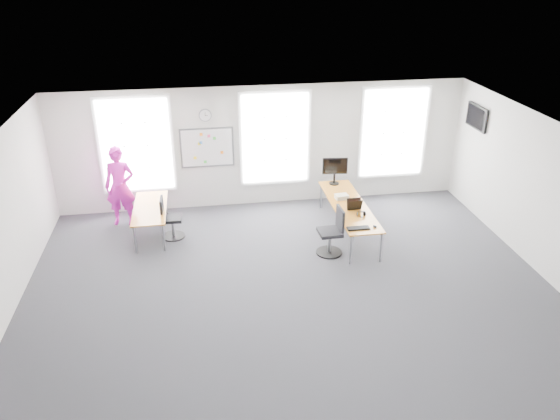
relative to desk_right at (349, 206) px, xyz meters
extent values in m
plane|color=#2A2A30|center=(-1.69, -2.07, -0.65)|extent=(10.00, 10.00, 0.00)
plane|color=white|center=(-1.69, -2.07, 2.35)|extent=(10.00, 10.00, 0.00)
plane|color=silver|center=(-1.69, 1.93, 0.85)|extent=(10.00, 0.00, 10.00)
plane|color=silver|center=(-1.69, -6.07, 0.85)|extent=(10.00, 0.00, 10.00)
plane|color=silver|center=(3.31, -2.07, 0.85)|extent=(0.00, 10.00, 10.00)
cube|color=white|center=(-4.69, 1.90, 1.05)|extent=(1.60, 0.06, 2.20)
cube|color=white|center=(-1.39, 1.90, 1.05)|extent=(1.60, 0.06, 2.20)
cube|color=white|center=(1.61, 1.90, 1.05)|extent=(1.60, 0.06, 2.20)
cube|color=#BC7719|center=(0.00, 0.00, 0.03)|extent=(0.76, 2.85, 0.03)
cylinder|color=gray|center=(-0.32, -1.37, -0.32)|extent=(0.05, 0.05, 0.67)
cylinder|color=gray|center=(0.32, -1.37, -0.32)|extent=(0.05, 0.05, 0.67)
cylinder|color=gray|center=(-0.32, 1.37, -0.32)|extent=(0.05, 0.05, 0.67)
cylinder|color=gray|center=(0.32, 1.37, -0.32)|extent=(0.05, 0.05, 0.67)
cube|color=#BC7719|center=(-4.40, 0.62, 0.00)|extent=(0.72, 1.81, 0.03)
cylinder|color=gray|center=(-4.70, -0.22, -0.33)|extent=(0.05, 0.05, 0.63)
cylinder|color=gray|center=(-4.10, -0.22, -0.33)|extent=(0.05, 0.05, 0.63)
cylinder|color=gray|center=(-4.70, 1.47, -0.33)|extent=(0.05, 0.05, 0.63)
cylinder|color=gray|center=(-4.10, 1.47, -0.33)|extent=(0.05, 0.05, 0.63)
cylinder|color=black|center=(-0.64, -0.86, -0.63)|extent=(0.55, 0.55, 0.03)
cylinder|color=gray|center=(-0.64, -0.86, -0.39)|extent=(0.06, 0.06, 0.45)
cube|color=black|center=(-0.64, -0.86, -0.15)|extent=(0.49, 0.49, 0.07)
cube|color=black|center=(-0.43, -0.85, 0.15)|extent=(0.07, 0.45, 0.48)
cylinder|color=black|center=(-3.93, 0.40, -0.63)|extent=(0.51, 0.51, 0.03)
cylinder|color=gray|center=(-3.93, 0.40, -0.41)|extent=(0.06, 0.06, 0.41)
cube|color=black|center=(-3.93, 0.40, -0.19)|extent=(0.45, 0.45, 0.07)
cube|color=black|center=(-4.12, 0.40, 0.09)|extent=(0.06, 0.41, 0.44)
imported|color=#E320BA|center=(-5.08, 1.27, 0.29)|extent=(0.73, 0.53, 1.88)
cube|color=white|center=(-3.04, 1.90, 0.90)|extent=(1.20, 0.03, 0.90)
cylinder|color=gray|center=(-3.04, 1.90, 1.70)|extent=(0.30, 0.04, 0.30)
cube|color=black|center=(3.26, 0.93, 1.65)|extent=(0.06, 0.90, 0.55)
cube|color=black|center=(-0.12, -1.16, 0.06)|extent=(0.47, 0.17, 0.02)
ellipsoid|color=black|center=(0.23, -1.15, 0.07)|extent=(0.08, 0.12, 0.04)
cylinder|color=black|center=(0.10, -0.66, 0.05)|extent=(0.07, 0.07, 0.01)
cylinder|color=black|center=(0.04, -0.59, 0.09)|extent=(0.04, 0.09, 0.09)
cylinder|color=black|center=(0.18, -0.59, 0.09)|extent=(0.04, 0.09, 0.09)
cylinder|color=gold|center=(0.04, -0.59, 0.09)|extent=(0.01, 0.10, 0.10)
cube|color=black|center=(0.11, -0.59, 0.14)|extent=(0.16, 0.02, 0.02)
cube|color=black|center=(0.04, -0.24, 0.18)|extent=(0.32, 0.09, 0.26)
cube|color=#F43300|center=(0.04, -0.31, 0.17)|extent=(0.30, 0.10, 0.24)
cube|color=black|center=(0.04, -0.33, 0.18)|extent=(0.32, 0.10, 0.25)
cube|color=beige|center=(-0.08, 0.34, 0.09)|extent=(0.31, 0.24, 0.10)
cylinder|color=black|center=(-0.04, 1.23, 0.06)|extent=(0.25, 0.25, 0.02)
cylinder|color=black|center=(-0.04, 1.23, 0.18)|extent=(0.05, 0.05, 0.25)
cube|color=black|center=(-0.04, 1.21, 0.51)|extent=(0.60, 0.10, 0.40)
cube|color=black|center=(-0.04, 1.19, 0.51)|extent=(0.56, 0.06, 0.36)
camera|label=1|loc=(-3.24, -10.67, 5.19)|focal=35.00mm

